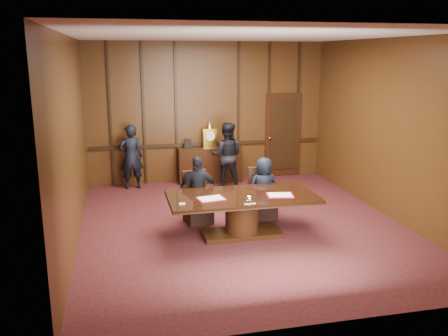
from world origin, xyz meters
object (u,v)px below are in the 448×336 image
Objects in this scene: witness_left at (131,157)px; witness_right at (227,156)px; sideboard at (210,163)px; conference_table at (242,208)px; signatory_right at (264,188)px; signatory_left at (198,190)px.

witness_right reaches higher than witness_left.
witness_right is (0.29, -0.65, 0.32)m from sideboard.
signatory_right is at bearing 50.91° from conference_table.
conference_table is 1.04m from signatory_left.
signatory_right is 0.79× the size of witness_left.
witness_right is (2.25, -0.49, 0.02)m from witness_left.
conference_table is 1.99× the size of signatory_left.
signatory_right is at bearing -80.34° from sideboard.
conference_table is at bearing 132.19° from signatory_left.
signatory_left is at bearing 109.75° from witness_left.
signatory_right reaches higher than conference_table.
signatory_right is 3.73m from witness_left.
signatory_left is 0.82× the size of witness_right.
signatory_left is at bearing 129.09° from conference_table.
conference_table is 1.68× the size of witness_left.
signatory_right is at bearing -176.90° from signatory_left.
signatory_left is 1.06× the size of signatory_right.
conference_table is at bearing 101.13° from witness_right.
conference_table is 1.04m from signatory_right.
sideboard is 0.78m from witness_right.
witness_right is at bearing 164.89° from witness_left.
sideboard is 1.99m from witness_left.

